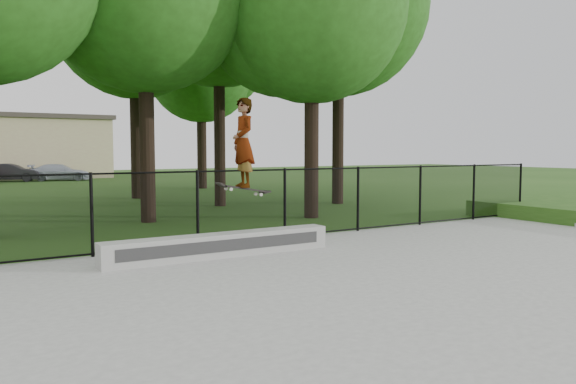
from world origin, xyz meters
The scene contains 9 objects.
ground centered at (0.00, 0.00, 0.00)m, with size 100.00×100.00×0.00m, color #275016.
concrete_slab centered at (0.00, 0.00, 0.03)m, with size 14.00×12.00×0.06m, color gray.
grind_ledge centered at (-2.06, 4.70, 0.27)m, with size 4.25×0.40×0.41m, color #A5A5A0.
car_b centered at (-2.56, 33.53, 0.55)m, with size 1.16×3.02×1.10m, color black.
car_c centered at (0.19, 33.22, 0.52)m, with size 1.46×3.30×1.04m, color #ABB2C2.
skater_airborne centered at (-1.63, 4.66, 2.04)m, with size 0.83×0.61×1.76m.
chainlink_fence centered at (0.00, 5.90, 0.81)m, with size 16.06×0.06×1.50m.
tree_row centered at (0.25, 13.88, 6.70)m, with size 20.69×18.38×10.80m.
distant_building centered at (-2.00, 38.00, 2.16)m, with size 12.40×6.40×4.30m.
Camera 1 is at (-6.25, -4.27, 1.96)m, focal length 35.00 mm.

